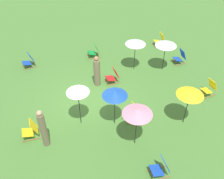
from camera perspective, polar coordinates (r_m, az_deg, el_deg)
ground_plane at (r=12.08m, az=-5.41°, el=-2.97°), size 40.00×40.00×0.00m
deckchair_0 at (r=13.06m, az=0.27°, el=3.06°), size 0.53×0.79×0.83m
deckchair_1 at (r=14.99m, az=-18.24°, el=6.19°), size 0.62×0.84×0.83m
deckchair_2 at (r=11.08m, az=4.81°, el=-5.12°), size 0.61×0.84×0.83m
deckchair_3 at (r=10.84m, az=-17.83°, el=-8.69°), size 0.49×0.77×0.83m
deckchair_4 at (r=13.16m, az=21.14°, el=0.29°), size 0.58×0.82×0.83m
deckchair_5 at (r=9.43m, az=10.98°, el=-16.94°), size 0.51×0.78×0.83m
deckchair_6 at (r=16.60m, az=10.81°, el=10.93°), size 0.51×0.78×0.83m
deckchair_7 at (r=15.09m, az=15.11°, el=7.10°), size 0.49×0.77×0.83m
deckchair_8 at (r=15.18m, az=-4.05°, el=8.66°), size 0.51×0.78×0.83m
umbrella_0 at (r=10.47m, az=17.29°, el=-0.75°), size 1.10×1.10×1.77m
umbrella_1 at (r=9.95m, az=-7.78°, el=-0.19°), size 0.93×0.93×1.94m
umbrella_2 at (r=13.62m, az=12.12°, el=10.18°), size 1.13×1.13×1.78m
umbrella_3 at (r=13.40m, az=5.34°, el=10.60°), size 1.08×1.08×1.80m
umbrella_4 at (r=9.92m, az=0.65°, el=-0.80°), size 1.03×1.03×1.85m
umbrella_5 at (r=9.14m, az=5.78°, el=-5.07°), size 1.12×1.12×1.85m
person_0 at (r=10.03m, az=-15.26°, el=-8.62°), size 0.33×0.33×1.84m
person_1 at (r=12.66m, az=-3.43°, el=4.02°), size 0.45×0.45×1.68m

